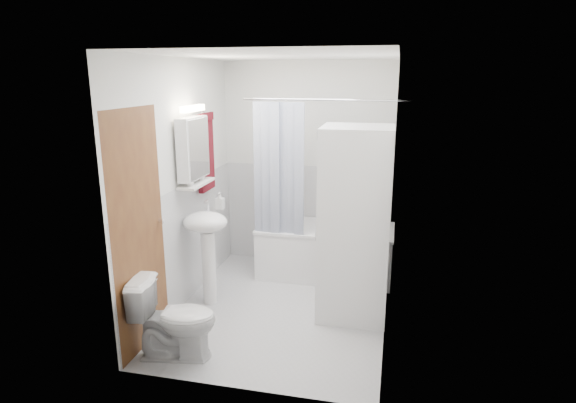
% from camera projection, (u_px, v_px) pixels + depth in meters
% --- Properties ---
extents(floor, '(2.60, 2.60, 0.00)m').
position_uv_depth(floor, '(282.00, 308.00, 4.77)').
color(floor, '#B8B7BC').
rests_on(floor, ground).
extents(room_walls, '(2.60, 2.60, 2.60)m').
position_uv_depth(room_walls, '(282.00, 160.00, 4.39)').
color(room_walls, silver).
rests_on(room_walls, ground).
extents(wainscot, '(1.98, 2.58, 2.58)m').
position_uv_depth(wainscot, '(289.00, 241.00, 4.89)').
color(wainscot, white).
rests_on(wainscot, ground).
extents(door, '(0.05, 2.00, 2.00)m').
position_uv_depth(door, '(161.00, 221.00, 4.20)').
color(door, brown).
rests_on(door, ground).
extents(bathtub, '(1.51, 0.72, 0.58)m').
position_uv_depth(bathtub, '(325.00, 249.00, 5.49)').
color(bathtub, white).
rests_on(bathtub, ground).
extents(tub_spout, '(0.04, 0.12, 0.04)m').
position_uv_depth(tub_spout, '(348.00, 194.00, 5.61)').
color(tub_spout, silver).
rests_on(tub_spout, room_walls).
extents(curtain_rod, '(1.69, 0.02, 0.02)m').
position_uv_depth(curtain_rod, '(324.00, 100.00, 4.78)').
color(curtain_rod, silver).
rests_on(curtain_rod, room_walls).
extents(shower_curtain, '(0.55, 0.02, 1.45)m').
position_uv_depth(shower_curtain, '(279.00, 172.00, 5.07)').
color(shower_curtain, '#152249').
rests_on(shower_curtain, curtain_rod).
extents(sink, '(0.44, 0.37, 1.04)m').
position_uv_depth(sink, '(207.00, 236.00, 4.72)').
color(sink, white).
rests_on(sink, ground).
extents(medicine_cabinet, '(0.13, 0.50, 0.71)m').
position_uv_depth(medicine_cabinet, '(193.00, 147.00, 4.66)').
color(medicine_cabinet, white).
rests_on(medicine_cabinet, room_walls).
extents(shelf, '(0.18, 0.54, 0.02)m').
position_uv_depth(shelf, '(196.00, 184.00, 4.74)').
color(shelf, silver).
rests_on(shelf, room_walls).
extents(shower_caddy, '(0.22, 0.06, 0.02)m').
position_uv_depth(shower_caddy, '(352.00, 173.00, 5.53)').
color(shower_caddy, silver).
rests_on(shower_caddy, room_walls).
extents(towel, '(0.07, 0.34, 0.83)m').
position_uv_depth(towel, '(206.00, 151.00, 5.05)').
color(towel, '#5C0C25').
rests_on(towel, room_walls).
extents(washer_dryer, '(0.66, 0.65, 1.80)m').
position_uv_depth(washer_dryer, '(354.00, 224.00, 4.46)').
color(washer_dryer, white).
rests_on(washer_dryer, ground).
extents(toilet, '(0.73, 0.48, 0.66)m').
position_uv_depth(toilet, '(175.00, 319.00, 3.88)').
color(toilet, white).
rests_on(toilet, ground).
extents(soap_pump, '(0.08, 0.17, 0.08)m').
position_uv_depth(soap_pump, '(220.00, 205.00, 4.91)').
color(soap_pump, gray).
rests_on(soap_pump, sink).
extents(shelf_bottle, '(0.07, 0.18, 0.07)m').
position_uv_depth(shelf_bottle, '(190.00, 182.00, 4.59)').
color(shelf_bottle, gray).
rests_on(shelf_bottle, shelf).
extents(shelf_cup, '(0.10, 0.09, 0.10)m').
position_uv_depth(shelf_cup, '(201.00, 175.00, 4.84)').
color(shelf_cup, gray).
rests_on(shelf_cup, shelf).
extents(shampoo_a, '(0.13, 0.17, 0.13)m').
position_uv_depth(shampoo_a, '(336.00, 166.00, 5.55)').
color(shampoo_a, gray).
rests_on(shampoo_a, shower_caddy).
extents(shampoo_b, '(0.08, 0.21, 0.08)m').
position_uv_depth(shampoo_b, '(346.00, 168.00, 5.53)').
color(shampoo_b, navy).
rests_on(shampoo_b, shower_caddy).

